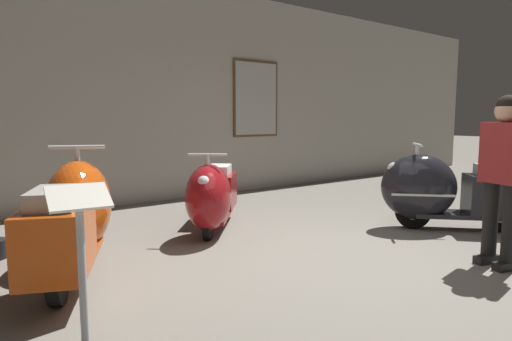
% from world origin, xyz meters
% --- Properties ---
extents(ground_plane, '(60.00, 60.00, 0.00)m').
position_xyz_m(ground_plane, '(0.00, 0.00, 0.00)').
color(ground_plane, slate).
extents(showroom_back_wall, '(18.00, 0.24, 3.51)m').
position_xyz_m(showroom_back_wall, '(0.01, 4.04, 1.76)').
color(showroom_back_wall, '#ADA89E').
rests_on(showroom_back_wall, ground).
extents(scooter_0, '(1.21, 1.84, 1.09)m').
position_xyz_m(scooter_0, '(-2.11, 1.29, 0.50)').
color(scooter_0, black).
rests_on(scooter_0, ground).
extents(scooter_1, '(1.37, 1.48, 0.96)m').
position_xyz_m(scooter_1, '(-0.45, 1.71, 0.44)').
color(scooter_1, black).
rests_on(scooter_1, ground).
extents(scooter_2, '(1.53, 1.56, 1.04)m').
position_xyz_m(scooter_2, '(1.83, 0.16, 0.48)').
color(scooter_2, black).
rests_on(scooter_2, ground).
extents(visitor_0, '(0.31, 0.51, 1.54)m').
position_xyz_m(visitor_0, '(0.98, -0.89, 0.89)').
color(visitor_0, black).
rests_on(visitor_0, ground).
extents(info_stanchion, '(0.34, 0.28, 0.98)m').
position_xyz_m(info_stanchion, '(-2.47, -0.21, 0.40)').
color(info_stanchion, '#333338').
rests_on(info_stanchion, ground).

